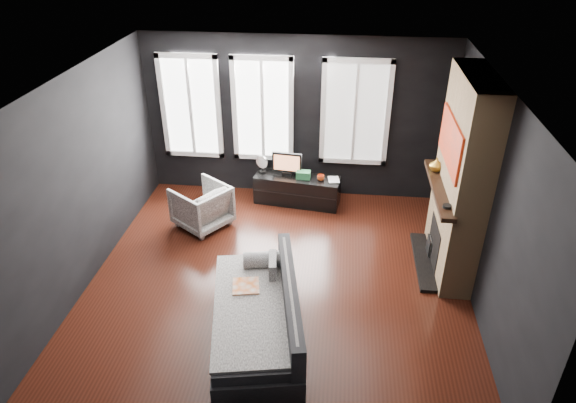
# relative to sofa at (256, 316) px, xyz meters

# --- Properties ---
(floor) EXTENTS (5.00, 5.00, 0.00)m
(floor) POSITION_rel_sofa_xyz_m (0.10, 1.20, -0.43)
(floor) COLOR black
(floor) RESTS_ON ground
(ceiling) EXTENTS (5.00, 5.00, 0.00)m
(ceiling) POSITION_rel_sofa_xyz_m (0.10, 1.20, 2.27)
(ceiling) COLOR white
(ceiling) RESTS_ON ground
(wall_back) EXTENTS (5.00, 0.02, 2.70)m
(wall_back) POSITION_rel_sofa_xyz_m (0.10, 3.70, 0.92)
(wall_back) COLOR black
(wall_back) RESTS_ON ground
(wall_left) EXTENTS (0.02, 5.00, 2.70)m
(wall_left) POSITION_rel_sofa_xyz_m (-2.40, 1.20, 0.92)
(wall_left) COLOR black
(wall_left) RESTS_ON ground
(wall_right) EXTENTS (0.02, 5.00, 2.70)m
(wall_right) POSITION_rel_sofa_xyz_m (2.60, 1.20, 0.92)
(wall_right) COLOR black
(wall_right) RESTS_ON ground
(windows) EXTENTS (4.00, 0.16, 1.76)m
(windows) POSITION_rel_sofa_xyz_m (-0.35, 3.66, 1.95)
(windows) COLOR white
(windows) RESTS_ON wall_back
(fireplace) EXTENTS (0.70, 1.62, 2.70)m
(fireplace) POSITION_rel_sofa_xyz_m (2.40, 1.80, 0.92)
(fireplace) COLOR #93724C
(fireplace) RESTS_ON floor
(sofa) EXTENTS (1.36, 2.16, 0.87)m
(sofa) POSITION_rel_sofa_xyz_m (0.00, 0.00, 0.00)
(sofa) COLOR #272629
(sofa) RESTS_ON floor
(stripe_pillow) EXTENTS (0.13, 0.37, 0.36)m
(stripe_pillow) POSITION_rel_sofa_xyz_m (0.12, 0.58, 0.19)
(stripe_pillow) COLOR gray
(stripe_pillow) RESTS_ON sofa
(armchair) EXTENTS (0.99, 1.00, 0.76)m
(armchair) POSITION_rel_sofa_xyz_m (-1.25, 2.43, -0.06)
(armchair) COLOR silver
(armchair) RESTS_ON floor
(media_console) EXTENTS (1.46, 0.63, 0.49)m
(media_console) POSITION_rel_sofa_xyz_m (0.16, 3.30, -0.19)
(media_console) COLOR black
(media_console) RESTS_ON floor
(monitor) EXTENTS (0.51, 0.16, 0.45)m
(monitor) POSITION_rel_sofa_xyz_m (-0.02, 3.36, 0.28)
(monitor) COLOR black
(monitor) RESTS_ON media_console
(desk_fan) EXTENTS (0.29, 0.29, 0.31)m
(desk_fan) POSITION_rel_sofa_xyz_m (-0.44, 3.40, 0.21)
(desk_fan) COLOR #A9A9A9
(desk_fan) RESTS_ON media_console
(mug) EXTENTS (0.15, 0.14, 0.12)m
(mug) POSITION_rel_sofa_xyz_m (0.55, 3.22, 0.11)
(mug) COLOR #CA481A
(mug) RESTS_ON media_console
(book) EXTENTS (0.18, 0.04, 0.24)m
(book) POSITION_rel_sofa_xyz_m (0.67, 3.23, 0.17)
(book) COLOR tan
(book) RESTS_ON media_console
(storage_box) EXTENTS (0.23, 0.16, 0.12)m
(storage_box) POSITION_rel_sofa_xyz_m (0.26, 3.27, 0.12)
(storage_box) COLOR #266C3D
(storage_box) RESTS_ON media_console
(mantel_vase) EXTENTS (0.23, 0.23, 0.18)m
(mantel_vase) POSITION_rel_sofa_xyz_m (2.15, 2.25, 0.89)
(mantel_vase) COLOR gold
(mantel_vase) RESTS_ON fireplace
(mantel_clock) EXTENTS (0.14, 0.14, 0.04)m
(mantel_clock) POSITION_rel_sofa_xyz_m (2.15, 1.25, 0.82)
(mantel_clock) COLOR black
(mantel_clock) RESTS_ON fireplace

